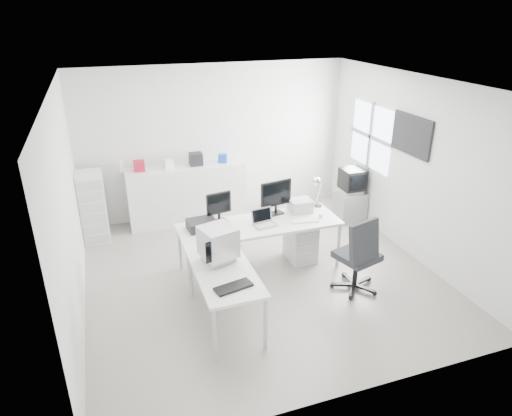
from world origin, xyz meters
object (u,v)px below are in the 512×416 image
object	(u,v)px
drawer_pedestal	(300,242)
sideboard	(187,194)
lcd_monitor_large	(276,197)
inkjet_printer	(202,225)
side_desk	(225,296)
laptop	(265,219)
crt_tv	(352,181)
office_chair	(357,252)
lcd_monitor_small	(219,207)
crt_monitor	(218,246)
tv_cabinet	(350,206)
main_desk	(260,246)
filing_cabinet	(93,207)
laser_printer	(300,205)

from	to	relation	value
drawer_pedestal	sideboard	distance (m)	2.45
lcd_monitor_large	inkjet_printer	bearing A→B (deg)	176.42
side_desk	drawer_pedestal	bearing A→B (deg)	36.57
drawer_pedestal	laptop	bearing A→B (deg)	-167.01
drawer_pedestal	crt_tv	distance (m)	1.85
crt_tv	sideboard	distance (m)	3.04
side_desk	inkjet_printer	size ratio (longest dim) A/B	3.51
office_chair	sideboard	world-z (taller)	office_chair
lcd_monitor_small	crt_monitor	xyz separation A→B (m)	(-0.30, -1.10, -0.03)
laptop	drawer_pedestal	bearing A→B (deg)	4.74
tv_cabinet	laptop	bearing A→B (deg)	-151.18
main_desk	office_chair	bearing A→B (deg)	-41.96
lcd_monitor_large	sideboard	xyz separation A→B (m)	(-1.04, 1.81, -0.49)
side_desk	filing_cabinet	distance (m)	3.27
main_desk	laptop	size ratio (longest dim) A/B	7.23
drawer_pedestal	crt_tv	xyz separation A→B (m)	(1.47, 1.01, 0.48)
laser_printer	tv_cabinet	size ratio (longest dim) A/B	0.60
filing_cabinet	lcd_monitor_large	bearing A→B (deg)	-30.19
sideboard	side_desk	bearing A→B (deg)	-92.84
inkjet_printer	crt_monitor	distance (m)	0.96
laser_printer	tv_cabinet	world-z (taller)	laser_printer
crt_tv	laser_printer	bearing A→B (deg)	-149.20
main_desk	laptop	bearing A→B (deg)	-63.43
crt_monitor	sideboard	distance (m)	2.94
inkjet_printer	lcd_monitor_large	distance (m)	1.23
tv_cabinet	crt_tv	world-z (taller)	crt_tv
tv_cabinet	sideboard	size ratio (longest dim) A/B	0.26
side_desk	lcd_monitor_large	xyz separation A→B (m)	(1.20, 1.35, 0.65)
side_desk	crt_tv	world-z (taller)	crt_tv
laptop	laser_printer	size ratio (longest dim) A/B	0.99
lcd_monitor_small	tv_cabinet	bearing A→B (deg)	6.27
lcd_monitor_small	crt_monitor	size ratio (longest dim) A/B	1.13
crt_monitor	filing_cabinet	bearing A→B (deg)	103.65
inkjet_printer	crt_tv	distance (m)	3.17
main_desk	laptop	xyz separation A→B (m)	(0.05, -0.10, 0.48)
main_desk	filing_cabinet	world-z (taller)	filing_cabinet
office_chair	crt_tv	xyz separation A→B (m)	(1.08, 2.04, 0.20)
main_desk	crt_monitor	world-z (taller)	crt_monitor
laptop	crt_tv	world-z (taller)	crt_tv
inkjet_printer	drawer_pedestal	bearing A→B (deg)	-6.12
inkjet_printer	laser_printer	world-z (taller)	laser_printer
lcd_monitor_large	crt_monitor	bearing A→B (deg)	-148.20
crt_monitor	office_chair	xyz separation A→B (m)	(1.93, -0.13, -0.38)
crt_monitor	sideboard	bearing A→B (deg)	71.43
main_desk	laser_printer	distance (m)	0.91
side_desk	crt_monitor	distance (m)	0.64
side_desk	filing_cabinet	xyz separation A→B (m)	(-1.48, 2.91, 0.23)
main_desk	crt_tv	distance (m)	2.45
side_desk	lcd_monitor_small	size ratio (longest dim) A/B	2.93
filing_cabinet	sideboard	bearing A→B (deg)	8.57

